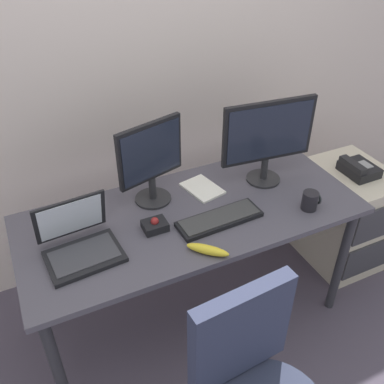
% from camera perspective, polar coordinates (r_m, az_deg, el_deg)
% --- Properties ---
extents(ground_plane, '(8.00, 8.00, 0.00)m').
position_cam_1_polar(ground_plane, '(2.61, -0.00, -15.87)').
color(ground_plane, '#4B4351').
extents(back_wall, '(6.00, 0.10, 2.80)m').
position_cam_1_polar(back_wall, '(2.36, -7.77, 19.67)').
color(back_wall, beige).
rests_on(back_wall, ground).
extents(desk, '(1.65, 0.71, 0.76)m').
position_cam_1_polar(desk, '(2.12, -0.00, -4.40)').
color(desk, '#4A4751').
rests_on(desk, ground).
extents(file_cabinet, '(0.42, 0.53, 0.67)m').
position_cam_1_polar(file_cabinet, '(2.89, 19.62, -3.03)').
color(file_cabinet, beige).
rests_on(file_cabinet, ground).
extents(desk_phone, '(0.17, 0.20, 0.09)m').
position_cam_1_polar(desk_phone, '(2.67, 21.27, 2.91)').
color(desk_phone, black).
rests_on(desk_phone, file_cabinet).
extents(monitor_main, '(0.49, 0.18, 0.45)m').
position_cam_1_polar(monitor_main, '(2.19, 10.12, 7.30)').
color(monitor_main, '#262628').
rests_on(monitor_main, desk).
extents(monitor_side, '(0.35, 0.18, 0.42)m').
position_cam_1_polar(monitor_side, '(2.02, -5.51, 4.39)').
color(monitor_side, '#262628').
rests_on(monitor_side, desk).
extents(keyboard, '(0.42, 0.15, 0.03)m').
position_cam_1_polar(keyboard, '(2.01, 3.68, -3.59)').
color(keyboard, black).
rests_on(keyboard, desk).
extents(laptop, '(0.33, 0.30, 0.23)m').
position_cam_1_polar(laptop, '(1.89, -14.78, -6.44)').
color(laptop, black).
rests_on(laptop, desk).
extents(trackball_mouse, '(0.11, 0.09, 0.07)m').
position_cam_1_polar(trackball_mouse, '(1.96, -4.96, -4.42)').
color(trackball_mouse, black).
rests_on(trackball_mouse, desk).
extents(coffee_mug, '(0.09, 0.08, 0.09)m').
position_cam_1_polar(coffee_mug, '(2.14, 15.49, -1.10)').
color(coffee_mug, black).
rests_on(coffee_mug, desk).
extents(paper_notepad, '(0.19, 0.23, 0.01)m').
position_cam_1_polar(paper_notepad, '(2.22, 1.38, 0.49)').
color(paper_notepad, white).
rests_on(paper_notepad, desk).
extents(banana, '(0.17, 0.16, 0.04)m').
position_cam_1_polar(banana, '(1.84, 2.09, -7.70)').
color(banana, yellow).
rests_on(banana, desk).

